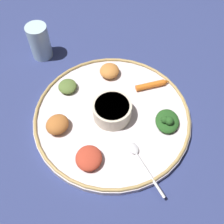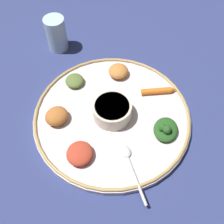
% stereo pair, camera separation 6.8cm
% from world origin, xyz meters
% --- Properties ---
extents(ground_plane, '(2.40, 2.40, 0.00)m').
position_xyz_m(ground_plane, '(0.00, 0.00, 0.00)').
color(ground_plane, navy).
extents(platter, '(0.41, 0.41, 0.02)m').
position_xyz_m(platter, '(0.00, 0.00, 0.01)').
color(platter, silver).
rests_on(platter, ground_plane).
extents(platter_rim, '(0.40, 0.40, 0.01)m').
position_xyz_m(platter_rim, '(0.00, 0.00, 0.02)').
color(platter_rim, tan).
rests_on(platter_rim, platter).
extents(center_bowl, '(0.10, 0.10, 0.04)m').
position_xyz_m(center_bowl, '(0.00, 0.00, 0.04)').
color(center_bowl, beige).
rests_on(center_bowl, platter).
extents(spoon, '(0.15, 0.02, 0.01)m').
position_xyz_m(spoon, '(0.14, 0.00, 0.02)').
color(spoon, silver).
rests_on(spoon, platter).
extents(greens_pile, '(0.09, 0.09, 0.04)m').
position_xyz_m(greens_pile, '(0.09, 0.11, 0.03)').
color(greens_pile, '#23511E').
rests_on(greens_pile, platter).
extents(carrot_near_spoon, '(0.04, 0.10, 0.02)m').
position_xyz_m(carrot_near_spoon, '(-0.03, 0.14, 0.03)').
color(carrot_near_spoon, orange).
rests_on(carrot_near_spoon, platter).
extents(mound_berbere_red, '(0.09, 0.09, 0.03)m').
position_xyz_m(mound_berbere_red, '(0.09, -0.11, 0.03)').
color(mound_berbere_red, '#B73D28').
rests_on(mound_berbere_red, platter).
extents(mound_chickpea, '(0.08, 0.08, 0.03)m').
position_xyz_m(mound_chickpea, '(-0.03, -0.14, 0.03)').
color(mound_chickpea, '#B2662D').
rests_on(mound_chickpea, platter).
extents(mound_squash, '(0.07, 0.07, 0.03)m').
position_xyz_m(mound_squash, '(-0.13, 0.06, 0.03)').
color(mound_squash, '#C67A38').
rests_on(mound_squash, platter).
extents(mound_collards, '(0.07, 0.07, 0.02)m').
position_xyz_m(mound_collards, '(-0.13, -0.07, 0.03)').
color(mound_collards, '#567033').
rests_on(mound_collards, platter).
extents(drinking_glass, '(0.06, 0.06, 0.11)m').
position_xyz_m(drinking_glass, '(-0.31, -0.08, 0.05)').
color(drinking_glass, silver).
rests_on(drinking_glass, ground_plane).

